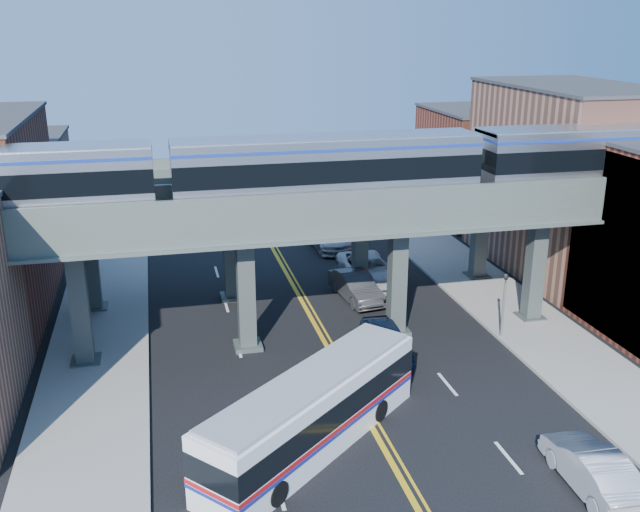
# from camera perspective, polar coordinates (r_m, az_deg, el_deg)

# --- Properties ---
(ground) EXTENTS (120.00, 120.00, 0.00)m
(ground) POSITION_cam_1_polar(r_m,az_deg,el_deg) (31.08, 3.78, -12.83)
(ground) COLOR black
(ground) RESTS_ON ground
(sidewalk_west) EXTENTS (5.00, 70.00, 0.16)m
(sidewalk_west) POSITION_cam_1_polar(r_m,az_deg,el_deg) (38.98, -17.25, -6.74)
(sidewalk_west) COLOR gray
(sidewalk_west) RESTS_ON ground
(sidewalk_east) EXTENTS (5.00, 70.00, 0.16)m
(sidewalk_east) POSITION_cam_1_polar(r_m,az_deg,el_deg) (43.43, 14.59, -3.86)
(sidewalk_east) COLOR gray
(sidewalk_east) RESTS_ON ground
(building_west_c) EXTENTS (8.00, 10.00, 8.00)m
(building_west_c) POSITION_cam_1_polar(r_m,az_deg,el_deg) (56.68, -23.60, 4.54)
(building_west_c) COLOR #9E6552
(building_west_c) RESTS_ON ground
(building_east_b) EXTENTS (8.00, 14.00, 12.00)m
(building_east_b) POSITION_cam_1_polar(r_m,az_deg,el_deg) (50.14, 19.15, 5.77)
(building_east_b) COLOR #9E6552
(building_east_b) RESTS_ON ground
(building_east_c) EXTENTS (8.00, 10.00, 9.00)m
(building_east_c) POSITION_cam_1_polar(r_m,az_deg,el_deg) (61.57, 12.68, 7.11)
(building_east_c) COLOR brown
(building_east_c) RESTS_ON ground
(mural_panel) EXTENTS (0.10, 9.50, 9.50)m
(mural_panel) POSITION_cam_1_polar(r_m,az_deg,el_deg) (38.71, 23.21, -0.17)
(mural_panel) COLOR teal
(mural_panel) RESTS_ON ground
(elevated_viaduct_near) EXTENTS (52.00, 3.60, 7.40)m
(elevated_viaduct_near) POSITION_cam_1_polar(r_m,az_deg,el_deg) (35.63, 0.28, 2.73)
(elevated_viaduct_near) COLOR #424C4B
(elevated_viaduct_near) RESTS_ON ground
(elevated_viaduct_far) EXTENTS (52.00, 3.60, 7.40)m
(elevated_viaduct_far) POSITION_cam_1_polar(r_m,az_deg,el_deg) (42.25, -1.93, 5.23)
(elevated_viaduct_far) COLOR #424C4B
(elevated_viaduct_far) RESTS_ON ground
(transit_train) EXTENTS (46.47, 2.91, 3.39)m
(transit_train) POSITION_cam_1_polar(r_m,az_deg,el_deg) (35.02, 0.56, 7.11)
(transit_train) COLOR black
(transit_train) RESTS_ON elevated_viaduct_near
(stop_sign) EXTENTS (0.76, 0.09, 2.63)m
(stop_sign) POSITION_cam_1_polar(r_m,az_deg,el_deg) (32.84, 2.83, -7.50)
(stop_sign) COLOR slate
(stop_sign) RESTS_ON ground
(traffic_signal) EXTENTS (0.15, 0.18, 4.10)m
(traffic_signal) POSITION_cam_1_polar(r_m,az_deg,el_deg) (38.33, 14.51, -3.31)
(traffic_signal) COLOR slate
(traffic_signal) RESTS_ON ground
(transit_bus) EXTENTS (10.25, 9.37, 2.93)m
(transit_bus) POSITION_cam_1_polar(r_m,az_deg,el_deg) (28.48, -0.60, -12.42)
(transit_bus) COLOR white
(transit_bus) RESTS_ON ground
(car_lane_a) EXTENTS (2.22, 4.96, 1.65)m
(car_lane_a) POSITION_cam_1_polar(r_m,az_deg,el_deg) (36.03, 5.31, -6.75)
(car_lane_a) COLOR #0F1E3A
(car_lane_a) RESTS_ON ground
(car_lane_b) EXTENTS (2.36, 5.20, 1.65)m
(car_lane_b) POSITION_cam_1_polar(r_m,az_deg,el_deg) (42.90, 2.91, -2.46)
(car_lane_b) COLOR #333436
(car_lane_b) RESTS_ON ground
(car_lane_c) EXTENTS (2.95, 6.36, 1.77)m
(car_lane_c) POSITION_cam_1_polar(r_m,az_deg,el_deg) (45.65, 3.85, -1.10)
(car_lane_c) COLOR silver
(car_lane_c) RESTS_ON ground
(car_lane_d) EXTENTS (2.82, 6.28, 1.79)m
(car_lane_d) POSITION_cam_1_polar(r_m,az_deg,el_deg) (52.81, 0.61, 1.68)
(car_lane_d) COLOR #AEAEB3
(car_lane_d) RESTS_ON ground
(car_parked_curb) EXTENTS (1.89, 4.96, 1.61)m
(car_parked_curb) POSITION_cam_1_polar(r_m,az_deg,el_deg) (28.36, 20.97, -15.60)
(car_parked_curb) COLOR #B9B8BE
(car_parked_curb) RESTS_ON ground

